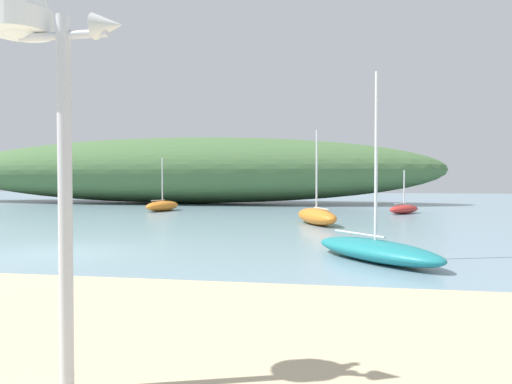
# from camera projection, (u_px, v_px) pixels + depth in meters

# --- Properties ---
(ground_plane) EXTENTS (120.00, 120.00, 0.00)m
(ground_plane) POSITION_uv_depth(u_px,v_px,m) (53.00, 254.00, 12.87)
(ground_plane) COLOR #7A99A8
(distant_hill) EXTENTS (44.32, 10.43, 5.67)m
(distant_hill) POSITION_uv_depth(u_px,v_px,m) (181.00, 170.00, 40.66)
(distant_hill) COLOR #476B3D
(distant_hill) RESTS_ON ground
(mast_structure) EXTENTS (1.22, 0.54, 3.57)m
(mast_structure) POSITION_uv_depth(u_px,v_px,m) (33.00, 52.00, 4.04)
(mast_structure) COLOR silver
(mast_structure) RESTS_ON beach_sand
(sailboat_near_shore) EXTENTS (3.60, 4.01, 4.74)m
(sailboat_near_shore) POSITION_uv_depth(u_px,v_px,m) (375.00, 250.00, 11.69)
(sailboat_near_shore) COLOR teal
(sailboat_near_shore) RESTS_ON ground
(sailboat_mid_channel) EXTENTS (2.47, 2.77, 2.61)m
(sailboat_mid_channel) POSITION_uv_depth(u_px,v_px,m) (404.00, 209.00, 27.82)
(sailboat_mid_channel) COLOR #B72D28
(sailboat_mid_channel) RESTS_ON ground
(sailboat_off_point) EXTENTS (1.90, 3.40, 3.46)m
(sailboat_off_point) POSITION_uv_depth(u_px,v_px,m) (162.00, 206.00, 30.20)
(sailboat_off_point) COLOR orange
(sailboat_off_point) RESTS_ON ground
(sailboat_far_right) EXTENTS (2.55, 3.94, 4.29)m
(sailboat_far_right) POSITION_uv_depth(u_px,v_px,m) (316.00, 216.00, 21.14)
(sailboat_far_right) COLOR orange
(sailboat_far_right) RESTS_ON ground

